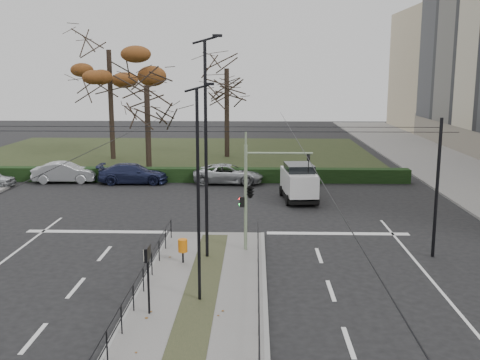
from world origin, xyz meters
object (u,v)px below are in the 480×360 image
(traffic_light, at_px, (252,189))
(litter_bin, at_px, (183,246))
(parked_car_third, at_px, (133,174))
(streetlamp_median_far, at_px, (206,148))
(bare_tree_center, at_px, (227,75))
(rust_tree, at_px, (109,50))
(bare_tree_near, at_px, (147,92))
(info_panel, at_px, (148,261))
(parked_car_fourth, at_px, (228,174))
(white_van, at_px, (299,181))
(parked_car_second, at_px, (65,172))
(streetlamp_median_near, at_px, (199,193))

(traffic_light, height_order, litter_bin, traffic_light)
(litter_bin, xyz_separation_m, parked_car_third, (-5.79, 17.27, -0.13))
(streetlamp_median_far, bearing_deg, bare_tree_center, 91.32)
(parked_car_third, bearing_deg, rust_tree, 18.99)
(bare_tree_near, bearing_deg, parked_car_third, -94.68)
(parked_car_third, xyz_separation_m, bare_tree_near, (0.34, 4.18, 5.63))
(traffic_light, distance_m, streetlamp_median_far, 2.90)
(info_panel, relative_size, parked_car_fourth, 0.46)
(parked_car_third, distance_m, white_van, 12.52)
(parked_car_second, xyz_separation_m, bare_tree_near, (5.35, 3.98, 5.61))
(info_panel, xyz_separation_m, parked_car_third, (-5.33, 22.24, -1.20))
(parked_car_third, relative_size, rust_tree, 0.39)
(white_van, bearing_deg, parked_car_second, 162.20)
(streetlamp_median_far, xyz_separation_m, rust_tree, (-10.97, 27.45, 4.96))
(traffic_light, distance_m, info_panel, 7.61)
(litter_bin, xyz_separation_m, rust_tree, (-10.02, 28.23, 8.92))
(rust_tree, relative_size, bare_tree_center, 1.19)
(parked_car_second, relative_size, white_van, 1.02)
(parked_car_third, xyz_separation_m, rust_tree, (-4.23, 10.96, 9.05))
(parked_car_fourth, distance_m, bare_tree_near, 9.47)
(info_panel, distance_m, bare_tree_near, 27.25)
(litter_bin, bearing_deg, streetlamp_median_far, 39.34)
(parked_car_second, distance_m, rust_tree, 14.07)
(info_panel, xyz_separation_m, streetlamp_median_far, (1.41, 5.75, 2.88))
(parked_car_third, bearing_deg, bare_tree_center, -28.02)
(info_panel, bearing_deg, litter_bin, 84.68)
(info_panel, height_order, parked_car_fourth, info_panel)
(streetlamp_median_far, bearing_deg, bare_tree_near, 107.21)
(traffic_light, distance_m, parked_car_third, 17.81)
(traffic_light, distance_m, bare_tree_center, 28.46)
(traffic_light, relative_size, parked_car_third, 0.94)
(traffic_light, relative_size, bare_tree_near, 0.52)
(traffic_light, xyz_separation_m, parked_car_fourth, (-1.79, 15.64, -2.16))
(info_panel, relative_size, bare_tree_near, 0.25)
(bare_tree_center, distance_m, bare_tree_near, 10.19)
(rust_tree, bearing_deg, parked_car_second, -94.14)
(rust_tree, xyz_separation_m, bare_tree_center, (10.30, 1.55, -2.19))
(traffic_light, height_order, parked_car_fourth, traffic_light)
(info_panel, relative_size, bare_tree_center, 0.21)
(rust_tree, bearing_deg, info_panel, -73.94)
(streetlamp_median_far, xyz_separation_m, bare_tree_center, (-0.67, 29.00, 2.77))
(parked_car_second, relative_size, rust_tree, 0.35)
(litter_bin, xyz_separation_m, bare_tree_center, (0.28, 29.78, 6.73))
(streetlamp_median_near, xyz_separation_m, streetlamp_median_far, (-0.13, 4.59, 0.91))
(parked_car_third, height_order, bare_tree_near, bare_tree_near)
(streetlamp_median_far, distance_m, parked_car_third, 18.28)
(litter_bin, bearing_deg, bare_tree_center, 89.45)
(parked_car_second, xyz_separation_m, bare_tree_center, (11.08, 12.31, 6.84))
(streetlamp_median_far, relative_size, rust_tree, 0.72)
(parked_car_third, bearing_deg, streetlamp_median_far, -159.87)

